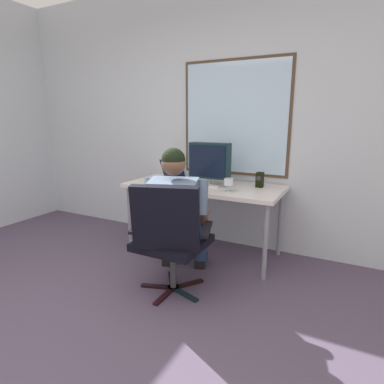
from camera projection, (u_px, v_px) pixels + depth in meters
The scene contains 9 objects.
ground_plane at pixel (32, 372), 1.81m from camera, with size 5.21×4.79×0.02m, color #514358.
wall_rear at pixel (208, 116), 3.53m from camera, with size 5.21×0.08×2.86m.
desk at pixel (204, 190), 3.27m from camera, with size 1.59×0.71×0.74m.
office_chair at pixel (169, 234), 2.45m from camera, with size 0.70×0.62×0.94m.
person_seated at pixel (177, 214), 2.68m from camera, with size 0.65×0.82×1.18m.
crt_monitor at pixel (210, 162), 3.17m from camera, with size 0.42×0.21×0.43m.
laptop at pixel (168, 175), 3.47m from camera, with size 0.41×0.38×0.22m.
wine_glass at pixel (229, 182), 2.94m from camera, with size 0.09×0.09×0.12m.
desk_speaker at pixel (260, 180), 3.13m from camera, with size 0.07×0.08×0.15m.
Camera 1 is at (1.51, -0.94, 1.41)m, focal length 29.69 mm.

